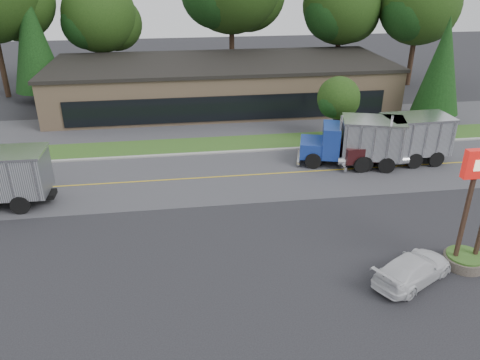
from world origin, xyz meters
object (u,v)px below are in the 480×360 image
object	(u,v)px
bilo_sign	(472,229)
dump_truck_blue	(357,141)
dump_truck_maroon	(401,139)
rally_car	(413,269)

from	to	relation	value
bilo_sign	dump_truck_blue	bearing A→B (deg)	93.71
dump_truck_blue	dump_truck_maroon	bearing A→B (deg)	-164.88
dump_truck_maroon	bilo_sign	bearing A→B (deg)	76.88
bilo_sign	rally_car	distance (m)	3.39
bilo_sign	rally_car	bearing A→B (deg)	-166.10
bilo_sign	dump_truck_maroon	size ratio (longest dim) A/B	0.75
dump_truck_blue	rally_car	distance (m)	13.24
dump_truck_blue	dump_truck_maroon	distance (m)	3.17
bilo_sign	dump_truck_blue	distance (m)	12.29
dump_truck_maroon	rally_car	bearing A→B (deg)	65.33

